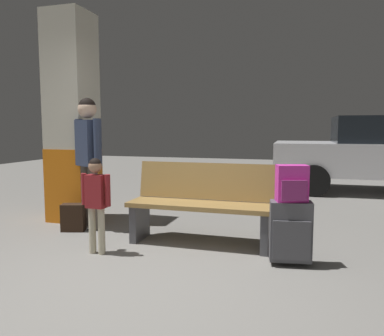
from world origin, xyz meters
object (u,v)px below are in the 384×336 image
suitcase (291,231)px  child (96,195)px  bench (202,204)px  backpack_dark_floor (74,218)px  parked_car_near (384,152)px  adult (88,149)px  backpack_bright (292,184)px  structural_pillar (72,119)px

suitcase → child: bearing=-173.0°
bench → suitcase: size_ratio=2.65×
backpack_dark_floor → parked_car_near: (4.24, 4.23, 0.64)m
bench → backpack_dark_floor: (-1.67, 0.03, -0.28)m
adult → parked_car_near: (4.10, 4.07, -0.22)m
suitcase → child: 1.94m
bench → suitcase: 1.08m
backpack_dark_floor → bench: bearing=-0.9°
child → adult: 1.12m
backpack_bright → child: size_ratio=0.35×
suitcase → parked_car_near: size_ratio=0.15×
adult → backpack_dark_floor: 0.88m
backpack_bright → parked_car_near: (1.59, 4.69, 0.03)m
structural_pillar → backpack_dark_floor: bearing=-58.2°
suitcase → backpack_dark_floor: suitcase is taller
parked_car_near → suitcase: bearing=-108.8°
bench → adult: size_ratio=0.97×
child → backpack_dark_floor: (-0.74, 0.69, -0.44)m
backpack_bright → child: 1.93m
suitcase → child: size_ratio=0.61×
structural_pillar → bench: (2.00, -0.56, -0.96)m
child → parked_car_near: size_ratio=0.24×
backpack_bright → adult: (-2.51, 0.61, 0.25)m
structural_pillar → suitcase: 3.32m
adult → parked_car_near: adult is taller
child → backpack_dark_floor: child is taller
suitcase → parked_car_near: (1.59, 4.69, 0.48)m
suitcase → parked_car_near: parked_car_near is taller
bench → backpack_bright: backpack_bright is taller
parked_car_near → backpack_bright: bearing=-108.7°
child → adult: adult is taller
backpack_dark_floor → parked_car_near: bearing=44.9°
adult → backpack_dark_floor: bearing=-132.8°
child → adult: size_ratio=0.59×
adult → child: bearing=-54.7°
suitcase → adult: bearing=166.3°
backpack_dark_floor → adult: bearing=47.2°
bench → child: (-0.93, -0.67, 0.16)m
backpack_bright → adult: adult is taller
bench → backpack_bright: 1.12m
bench → child: 1.15m
backpack_dark_floor → child: bearing=-43.0°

